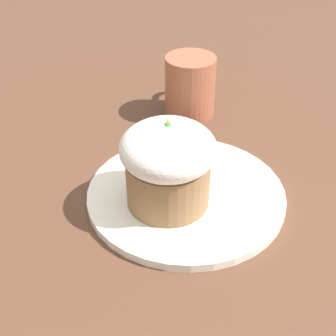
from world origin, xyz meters
TOP-DOWN VIEW (x-y plane):
  - ground_plane at (0.00, 0.00)m, footprint 4.00×4.00m
  - dessert_plate at (0.00, 0.00)m, footprint 0.25×0.25m
  - carrot_cake at (-0.02, 0.02)m, footprint 0.11×0.11m
  - spoon at (0.04, -0.00)m, footprint 0.09×0.09m
  - coffee_cup at (0.22, -0.01)m, footprint 0.11×0.08m

SIDE VIEW (x-z plane):
  - ground_plane at x=0.00m, z-range 0.00..0.00m
  - dessert_plate at x=0.00m, z-range 0.00..0.01m
  - spoon at x=0.04m, z-range 0.01..0.02m
  - coffee_cup at x=0.22m, z-range 0.00..0.10m
  - carrot_cake at x=-0.02m, z-range 0.01..0.12m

